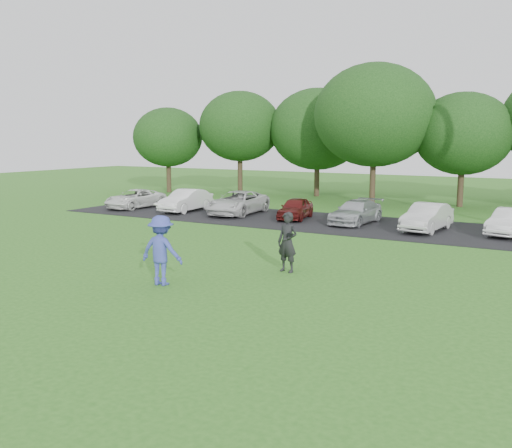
{
  "coord_description": "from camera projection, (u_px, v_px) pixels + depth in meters",
  "views": [
    {
      "loc": [
        9.28,
        -12.73,
        4.16
      ],
      "look_at": [
        0.0,
        3.5,
        1.3
      ],
      "focal_mm": 40.0,
      "sensor_mm": 36.0,
      "label": 1
    }
  ],
  "objects": [
    {
      "name": "parked_cars",
      "position": [
        344.0,
        211.0,
        27.6
      ],
      "size": [
        28.75,
        4.95,
        1.24
      ],
      "color": "white",
      "rests_on": "parking_lot"
    },
    {
      "name": "tree_row",
      "position": [
        437.0,
        124.0,
        34.15
      ],
      "size": [
        42.39,
        9.85,
        8.64
      ],
      "color": "#38281C",
      "rests_on": "ground"
    },
    {
      "name": "parking_lot",
      "position": [
        354.0,
        225.0,
        27.26
      ],
      "size": [
        32.0,
        6.5,
        0.03
      ],
      "primitive_type": "cube",
      "color": "black",
      "rests_on": "ground"
    },
    {
      "name": "frisbee_player",
      "position": [
        161.0,
        250.0,
        16.08
      ],
      "size": [
        1.36,
        0.87,
        2.33
      ],
      "color": "#3E49AE",
      "rests_on": "ground"
    },
    {
      "name": "camera_bystander",
      "position": [
        287.0,
        242.0,
        17.62
      ],
      "size": [
        0.74,
        0.55,
        1.88
      ],
      "color": "black",
      "rests_on": "ground"
    },
    {
      "name": "ground",
      "position": [
        195.0,
        286.0,
        16.11
      ],
      "size": [
        100.0,
        100.0,
        0.0
      ],
      "primitive_type": "plane",
      "color": "#2F6C1F",
      "rests_on": "ground"
    }
  ]
}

